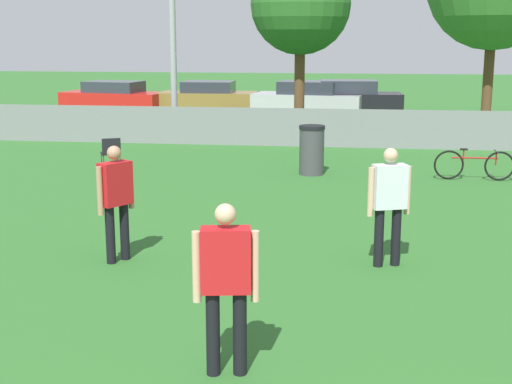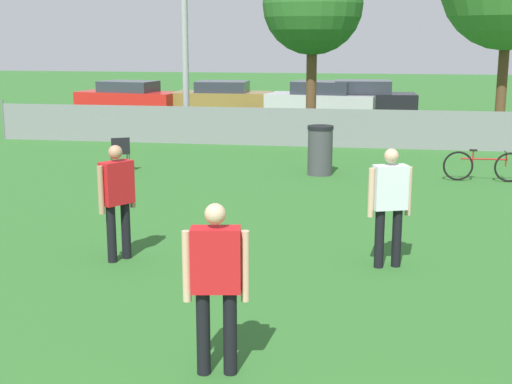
{
  "view_description": "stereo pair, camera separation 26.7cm",
  "coord_description": "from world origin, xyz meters",
  "px_view_note": "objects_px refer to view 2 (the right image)",
  "views": [
    {
      "loc": [
        1.04,
        -2.35,
        3.11
      ],
      "look_at": [
        -0.25,
        6.97,
        1.05
      ],
      "focal_mm": 50.0,
      "sensor_mm": 36.0,
      "label": 1
    },
    {
      "loc": [
        1.3,
        -2.31,
        3.11
      ],
      "look_at": [
        -0.25,
        6.97,
        1.05
      ],
      "focal_mm": 50.0,
      "sensor_mm": 36.0,
      "label": 2
    }
  ],
  "objects_px": {
    "trash_bin": "(320,150)",
    "player_defender_red": "(117,194)",
    "player_receiver_white": "(390,199)",
    "bicycle_sideline": "(484,166)",
    "tree_near_pole": "(313,5)",
    "parked_car_red": "(129,96)",
    "parked_car_silver": "(322,99)",
    "parked_car_tan": "(222,96)",
    "player_thrower_red": "(216,277)",
    "folding_chair_sideline": "(120,151)",
    "parked_car_dark": "(362,98)"
  },
  "relations": [
    {
      "from": "player_receiver_white",
      "to": "bicycle_sideline",
      "type": "relative_size",
      "value": 0.95
    },
    {
      "from": "player_thrower_red",
      "to": "player_receiver_white",
      "type": "height_order",
      "value": "same"
    },
    {
      "from": "parked_car_tan",
      "to": "player_thrower_red",
      "type": "bearing_deg",
      "value": -79.19
    },
    {
      "from": "player_defender_red",
      "to": "player_receiver_white",
      "type": "xyz_separation_m",
      "value": [
        3.74,
        0.31,
        0.0
      ]
    },
    {
      "from": "player_thrower_red",
      "to": "trash_bin",
      "type": "bearing_deg",
      "value": 79.29
    },
    {
      "from": "player_thrower_red",
      "to": "parked_car_dark",
      "type": "xyz_separation_m",
      "value": [
        0.84,
        23.05,
        -0.28
      ]
    },
    {
      "from": "trash_bin",
      "to": "parked_car_silver",
      "type": "xyz_separation_m",
      "value": [
        -0.92,
        12.75,
        0.09
      ]
    },
    {
      "from": "player_thrower_red",
      "to": "trash_bin",
      "type": "xyz_separation_m",
      "value": [
        0.17,
        10.06,
        -0.39
      ]
    },
    {
      "from": "trash_bin",
      "to": "parked_car_tan",
      "type": "xyz_separation_m",
      "value": [
        -5.15,
        13.31,
        0.08
      ]
    },
    {
      "from": "player_thrower_red",
      "to": "trash_bin",
      "type": "height_order",
      "value": "player_thrower_red"
    },
    {
      "from": "parked_car_tan",
      "to": "player_defender_red",
      "type": "bearing_deg",
      "value": -83.17
    },
    {
      "from": "player_thrower_red",
      "to": "parked_car_red",
      "type": "relative_size",
      "value": 0.36
    },
    {
      "from": "player_thrower_red",
      "to": "player_receiver_white",
      "type": "bearing_deg",
      "value": 55.45
    },
    {
      "from": "tree_near_pole",
      "to": "parked_car_red",
      "type": "distance_m",
      "value": 11.34
    },
    {
      "from": "player_thrower_red",
      "to": "bicycle_sideline",
      "type": "distance_m",
      "value": 10.59
    },
    {
      "from": "tree_near_pole",
      "to": "bicycle_sideline",
      "type": "height_order",
      "value": "tree_near_pole"
    },
    {
      "from": "bicycle_sideline",
      "to": "parked_car_silver",
      "type": "bearing_deg",
      "value": 108.86
    },
    {
      "from": "trash_bin",
      "to": "folding_chair_sideline",
      "type": "bearing_deg",
      "value": -175.41
    },
    {
      "from": "player_receiver_white",
      "to": "bicycle_sideline",
      "type": "height_order",
      "value": "player_receiver_white"
    },
    {
      "from": "tree_near_pole",
      "to": "player_defender_red",
      "type": "height_order",
      "value": "tree_near_pole"
    },
    {
      "from": "player_receiver_white",
      "to": "parked_car_tan",
      "type": "xyz_separation_m",
      "value": [
        -6.59,
        19.87,
        -0.31
      ]
    },
    {
      "from": "player_receiver_white",
      "to": "parked_car_tan",
      "type": "height_order",
      "value": "player_receiver_white"
    },
    {
      "from": "folding_chair_sideline",
      "to": "trash_bin",
      "type": "xyz_separation_m",
      "value": [
        4.65,
        0.37,
        0.08
      ]
    },
    {
      "from": "parked_car_dark",
      "to": "player_defender_red",
      "type": "bearing_deg",
      "value": -102.28
    },
    {
      "from": "parked_car_red",
      "to": "parked_car_dark",
      "type": "height_order",
      "value": "parked_car_dark"
    },
    {
      "from": "player_defender_red",
      "to": "folding_chair_sideline",
      "type": "height_order",
      "value": "player_defender_red"
    },
    {
      "from": "bicycle_sideline",
      "to": "parked_car_tan",
      "type": "distance_m",
      "value": 16.08
    },
    {
      "from": "player_thrower_red",
      "to": "parked_car_dark",
      "type": "relative_size",
      "value": 0.38
    },
    {
      "from": "trash_bin",
      "to": "player_defender_red",
      "type": "bearing_deg",
      "value": -108.5
    },
    {
      "from": "parked_car_red",
      "to": "parked_car_silver",
      "type": "relative_size",
      "value": 1.0
    },
    {
      "from": "player_defender_red",
      "to": "parked_car_dark",
      "type": "bearing_deg",
      "value": 24.75
    },
    {
      "from": "tree_near_pole",
      "to": "parked_car_tan",
      "type": "height_order",
      "value": "tree_near_pole"
    },
    {
      "from": "tree_near_pole",
      "to": "folding_chair_sideline",
      "type": "height_order",
      "value": "tree_near_pole"
    },
    {
      "from": "parked_car_dark",
      "to": "folding_chair_sideline",
      "type": "bearing_deg",
      "value": -115.48
    },
    {
      "from": "folding_chair_sideline",
      "to": "parked_car_tan",
      "type": "relative_size",
      "value": 0.2
    },
    {
      "from": "bicycle_sideline",
      "to": "parked_car_silver",
      "type": "xyz_separation_m",
      "value": [
        -4.51,
        12.92,
        0.32
      ]
    },
    {
      "from": "player_thrower_red",
      "to": "parked_car_silver",
      "type": "distance_m",
      "value": 22.82
    },
    {
      "from": "trash_bin",
      "to": "parked_car_red",
      "type": "relative_size",
      "value": 0.24
    },
    {
      "from": "parked_car_tan",
      "to": "bicycle_sideline",
      "type": "bearing_deg",
      "value": -58.25
    },
    {
      "from": "parked_car_red",
      "to": "folding_chair_sideline",
      "type": "bearing_deg",
      "value": -61.29
    },
    {
      "from": "player_receiver_white",
      "to": "tree_near_pole",
      "type": "bearing_deg",
      "value": 80.09
    },
    {
      "from": "player_thrower_red",
      "to": "parked_car_dark",
      "type": "distance_m",
      "value": 23.07
    },
    {
      "from": "parked_car_red",
      "to": "player_defender_red",
      "type": "bearing_deg",
      "value": -60.86
    },
    {
      "from": "player_defender_red",
      "to": "player_receiver_white",
      "type": "height_order",
      "value": "same"
    },
    {
      "from": "parked_car_silver",
      "to": "parked_car_red",
      "type": "bearing_deg",
      "value": -172.78
    },
    {
      "from": "parked_car_dark",
      "to": "bicycle_sideline",
      "type": "bearing_deg",
      "value": -81.24
    },
    {
      "from": "trash_bin",
      "to": "parked_car_dark",
      "type": "height_order",
      "value": "parked_car_dark"
    },
    {
      "from": "player_defender_red",
      "to": "trash_bin",
      "type": "xyz_separation_m",
      "value": [
        2.3,
        6.87,
        -0.39
      ]
    },
    {
      "from": "player_thrower_red",
      "to": "trash_bin",
      "type": "distance_m",
      "value": 10.07
    },
    {
      "from": "player_defender_red",
      "to": "parked_car_red",
      "type": "xyz_separation_m",
      "value": [
        -6.84,
        19.85,
        -0.32
      ]
    }
  ]
}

